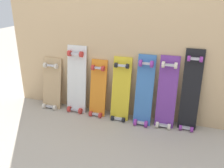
{
  "coord_description": "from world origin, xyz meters",
  "views": [
    {
      "loc": [
        0.77,
        -2.32,
        1.33
      ],
      "look_at": [
        0.0,
        -0.07,
        0.4
      ],
      "focal_mm": 38.65,
      "sensor_mm": 36.0,
      "label": 1
    }
  ],
  "objects_px": {
    "skateboard_purple": "(167,95)",
    "skateboard_blue": "(144,93)",
    "skateboard_white": "(76,82)",
    "skateboard_yellow": "(121,92)",
    "skateboard_natural": "(52,86)",
    "skateboard_orange": "(98,91)",
    "skateboard_black": "(190,94)"
  },
  "relations": [
    {
      "from": "skateboard_black",
      "to": "skateboard_orange",
      "type": "bearing_deg",
      "value": -178.82
    },
    {
      "from": "skateboard_natural",
      "to": "skateboard_white",
      "type": "height_order",
      "value": "skateboard_white"
    },
    {
      "from": "skateboard_orange",
      "to": "skateboard_purple",
      "type": "distance_m",
      "value": 0.75
    },
    {
      "from": "skateboard_purple",
      "to": "skateboard_blue",
      "type": "bearing_deg",
      "value": -175.82
    },
    {
      "from": "skateboard_white",
      "to": "skateboard_yellow",
      "type": "xyz_separation_m",
      "value": [
        0.53,
        -0.01,
        -0.05
      ]
    },
    {
      "from": "skateboard_yellow",
      "to": "skateboard_black",
      "type": "height_order",
      "value": "skateboard_black"
    },
    {
      "from": "skateboard_natural",
      "to": "skateboard_blue",
      "type": "xyz_separation_m",
      "value": [
        1.11,
        -0.01,
        0.07
      ]
    },
    {
      "from": "skateboard_yellow",
      "to": "skateboard_black",
      "type": "bearing_deg",
      "value": 1.81
    },
    {
      "from": "skateboard_white",
      "to": "skateboard_purple",
      "type": "distance_m",
      "value": 1.02
    },
    {
      "from": "skateboard_natural",
      "to": "skateboard_white",
      "type": "xyz_separation_m",
      "value": [
        0.32,
        0.01,
        0.09
      ]
    },
    {
      "from": "skateboard_natural",
      "to": "skateboard_orange",
      "type": "xyz_separation_m",
      "value": [
        0.59,
        0.0,
        0.02
      ]
    },
    {
      "from": "skateboard_blue",
      "to": "skateboard_yellow",
      "type": "bearing_deg",
      "value": 176.83
    },
    {
      "from": "skateboard_purple",
      "to": "skateboard_yellow",
      "type": "bearing_deg",
      "value": -179.7
    },
    {
      "from": "skateboard_natural",
      "to": "skateboard_purple",
      "type": "height_order",
      "value": "skateboard_purple"
    },
    {
      "from": "skateboard_yellow",
      "to": "skateboard_purple",
      "type": "height_order",
      "value": "skateboard_purple"
    },
    {
      "from": "skateboard_orange",
      "to": "skateboard_blue",
      "type": "xyz_separation_m",
      "value": [
        0.52,
        -0.02,
        0.05
      ]
    },
    {
      "from": "skateboard_blue",
      "to": "skateboard_purple",
      "type": "bearing_deg",
      "value": 4.18
    },
    {
      "from": "skateboard_natural",
      "to": "skateboard_blue",
      "type": "height_order",
      "value": "skateboard_blue"
    },
    {
      "from": "skateboard_blue",
      "to": "skateboard_purple",
      "type": "height_order",
      "value": "skateboard_purple"
    },
    {
      "from": "skateboard_natural",
      "to": "skateboard_black",
      "type": "xyz_separation_m",
      "value": [
        1.57,
        0.02,
        0.11
      ]
    },
    {
      "from": "skateboard_yellow",
      "to": "skateboard_purple",
      "type": "xyz_separation_m",
      "value": [
        0.48,
        0.0,
        0.03
      ]
    },
    {
      "from": "skateboard_yellow",
      "to": "skateboard_black",
      "type": "distance_m",
      "value": 0.71
    },
    {
      "from": "skateboard_yellow",
      "to": "skateboard_orange",
      "type": "bearing_deg",
      "value": 179.51
    },
    {
      "from": "skateboard_blue",
      "to": "skateboard_black",
      "type": "bearing_deg",
      "value": 4.6
    },
    {
      "from": "skateboard_natural",
      "to": "skateboard_yellow",
      "type": "height_order",
      "value": "skateboard_yellow"
    },
    {
      "from": "skateboard_white",
      "to": "skateboard_yellow",
      "type": "relative_size",
      "value": 1.1
    },
    {
      "from": "skateboard_blue",
      "to": "skateboard_natural",
      "type": "bearing_deg",
      "value": 179.26
    },
    {
      "from": "skateboard_natural",
      "to": "skateboard_orange",
      "type": "height_order",
      "value": "skateboard_orange"
    },
    {
      "from": "skateboard_white",
      "to": "skateboard_blue",
      "type": "relative_size",
      "value": 1.05
    },
    {
      "from": "skateboard_blue",
      "to": "skateboard_black",
      "type": "relative_size",
      "value": 0.89
    },
    {
      "from": "skateboard_white",
      "to": "skateboard_black",
      "type": "height_order",
      "value": "skateboard_black"
    },
    {
      "from": "skateboard_black",
      "to": "skateboard_natural",
      "type": "bearing_deg",
      "value": -179.19
    }
  ]
}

